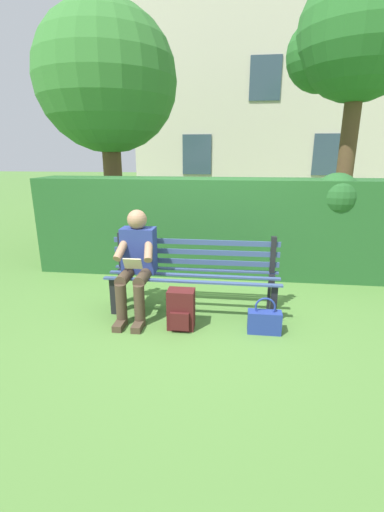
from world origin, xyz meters
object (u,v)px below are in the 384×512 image
object	(u,v)px
tree	(103,85)
backpack	(181,310)
park_bench	(194,272)
handbag	(264,321)
person_seated	(136,261)
tree_far	(354,41)

from	to	relation	value
tree	backpack	distance (m)	4.95
park_bench	handbag	distance (m)	0.98
park_bench	backpack	world-z (taller)	park_bench
park_bench	handbag	size ratio (longest dim) A/B	4.99
person_seated	backpack	size ratio (longest dim) A/B	2.76
person_seated	tree_far	bearing A→B (deg)	-131.89
park_bench	tree	bearing A→B (deg)	-55.76
handbag	tree_far	xyz separation A→B (m)	(-1.56, -3.61, 3.47)
tree_far	park_bench	bearing A→B (deg)	53.21
backpack	handbag	xyz separation A→B (m)	(-0.87, -0.01, -0.08)
park_bench	tree	xyz separation A→B (m)	(2.09, -3.07, 2.55)
tree	backpack	world-z (taller)	tree
person_seated	handbag	xyz separation A→B (m)	(-1.42, 0.29, -0.50)
tree	tree_far	xyz separation A→B (m)	(-4.44, -0.07, 0.59)
tree	handbag	world-z (taller)	tree
tree	handbag	size ratio (longest dim) A/B	11.18
park_bench	tree_far	distance (m)	5.02
person_seated	tree_far	size ratio (longest dim) A/B	0.25
person_seated	handbag	distance (m)	1.53
handbag	tree_far	world-z (taller)	tree_far
person_seated	backpack	distance (m)	0.76
tree	tree_far	distance (m)	4.48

